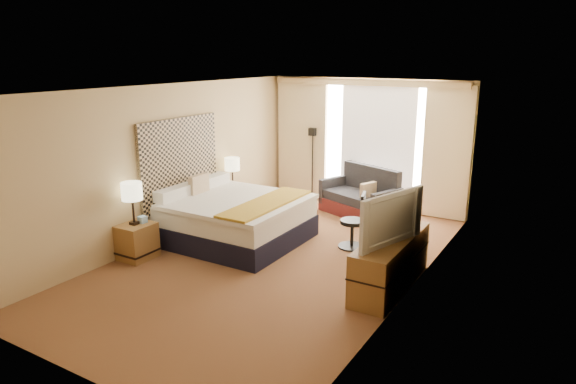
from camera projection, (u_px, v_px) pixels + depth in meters
The scene contains 21 objects.
floor at pixel (276, 259), 7.91m from camera, with size 4.20×7.00×0.02m, color maroon.
ceiling at pixel (275, 88), 7.23m from camera, with size 4.20×7.00×0.02m, color silver.
wall_back at pixel (367, 143), 10.47m from camera, with size 4.20×0.02×2.60m, color tan.
wall_front at pixel (71, 254), 4.67m from camera, with size 4.20×0.02×2.60m, color tan.
wall_left at pixel (170, 163), 8.61m from camera, with size 0.02×7.00×2.60m, color tan.
wall_right at pixel (415, 197), 6.53m from camera, with size 0.02×7.00×2.60m, color tan.
headboard at pixel (180, 162), 8.76m from camera, with size 0.06×1.85×1.50m, color black.
nightstand_left at pixel (137, 241), 7.89m from camera, with size 0.45×0.52×0.55m, color olive.
nightstand_right at pixel (234, 202), 9.96m from camera, with size 0.45×0.52×0.55m, color olive.
media_dresser at pixel (391, 262), 6.91m from camera, with size 0.50×1.80×0.70m, color olive.
window at pixel (378, 143), 10.31m from camera, with size 2.30×0.02×2.30m, color white.
curtains at pixel (365, 139), 10.35m from camera, with size 4.12×0.19×2.56m.
bed at pixel (234, 218), 8.64m from camera, with size 2.16×1.98×1.05m.
loveseat at pixel (361, 199), 10.05m from camera, with size 1.69×1.28×0.94m.
floor_lamp at pixel (313, 149), 10.93m from camera, with size 0.20×0.20×1.55m.
desk_chair at pixel (355, 224), 8.29m from camera, with size 0.45×0.45×0.92m.
lamp_left at pixel (132, 192), 7.69m from camera, with size 0.31×0.31×0.66m.
lamp_right at pixel (232, 165), 9.80m from camera, with size 0.28×0.28×0.60m.
tissue_box at pixel (143, 219), 7.89m from camera, with size 0.11×0.11×0.10m, color #9BC8F0.
telephone at pixel (238, 187), 9.87m from camera, with size 0.19×0.15×0.08m, color black.
television at pixel (385, 217), 6.59m from camera, with size 1.19×0.16×0.68m, color black.
Camera 1 is at (3.94, -6.22, 3.07)m, focal length 32.00 mm.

